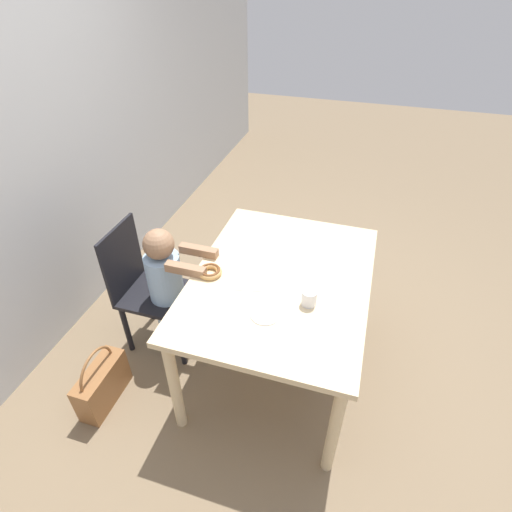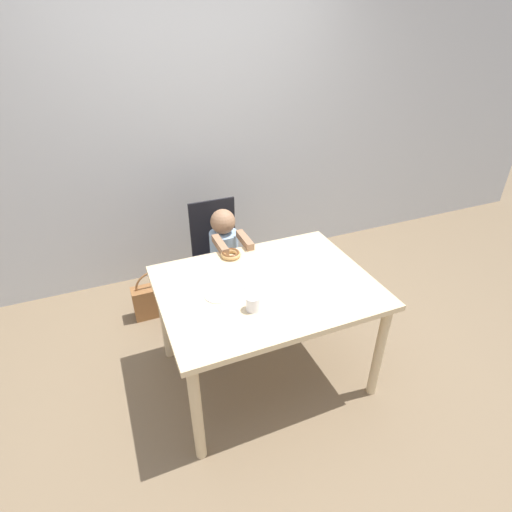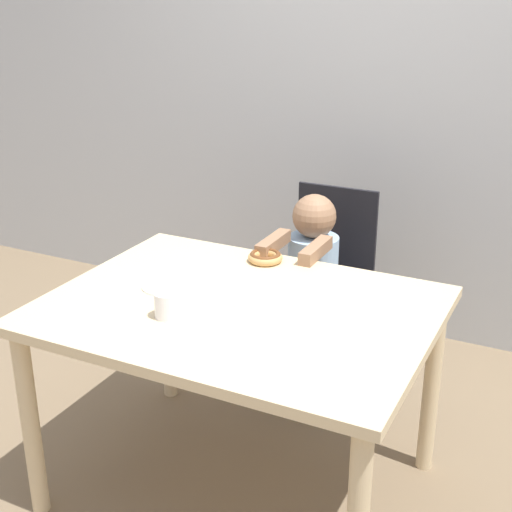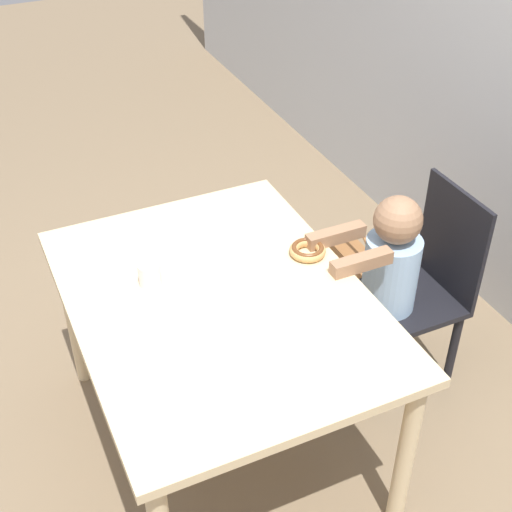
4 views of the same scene
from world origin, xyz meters
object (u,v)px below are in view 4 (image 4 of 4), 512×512
(chair, at_px, (414,292))
(child_figure, at_px, (386,293))
(donut, at_px, (308,250))
(handbag, at_px, (353,272))
(cup, at_px, (150,274))

(chair, bearing_deg, child_figure, -90.00)
(chair, height_order, donut, chair)
(child_figure, distance_m, donut, 0.43)
(handbag, height_order, cup, cup)
(chair, distance_m, cup, 1.09)
(cup, bearing_deg, handbag, 109.94)
(chair, bearing_deg, cup, -97.39)
(handbag, bearing_deg, chair, -7.20)
(chair, bearing_deg, donut, -97.49)
(donut, distance_m, cup, 0.57)
(child_figure, height_order, cup, child_figure)
(donut, height_order, cup, cup)
(handbag, bearing_deg, cup, -70.06)
(handbag, bearing_deg, child_figure, -20.85)
(handbag, bearing_deg, donut, -48.44)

